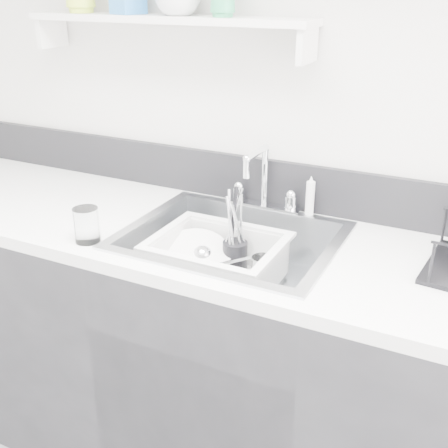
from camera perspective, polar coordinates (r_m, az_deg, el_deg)
The scene contains 13 objects.
counter_run at distance 1.94m, azimuth 0.68°, elevation -13.71°, with size 3.20×0.62×0.92m.
backsplash at distance 1.92m, azimuth 4.64°, elevation 4.24°, with size 3.20×0.02×0.16m, color black.
sink at distance 1.74m, azimuth 0.74°, elevation -3.95°, with size 0.64×0.52×0.20m, color silver, non-canonical shape.
faucet at distance 1.88m, azimuth 4.01°, elevation 3.21°, with size 0.26×0.18×0.23m.
side_sprayer at distance 1.84m, azimuth 8.74°, elevation 2.79°, with size 0.03×0.03×0.14m, color white.
wall_shelf at distance 1.92m, azimuth -5.99°, elevation 19.78°, with size 1.00×0.16×0.12m.
wash_tub at distance 1.75m, azimuth -0.66°, elevation -3.91°, with size 0.39×0.32×0.15m, color white, non-canonical shape.
plate_stack at distance 1.80m, azimuth -2.71°, elevation -4.18°, with size 0.28×0.27×0.11m.
utensil_cup at distance 1.80m, azimuth 1.12°, elevation -3.05°, with size 0.08×0.08×0.27m.
ladle at distance 1.77m, azimuth -0.65°, elevation -4.38°, with size 0.26×0.09×0.07m, color silver, non-canonical shape.
tumbler_in_tub at distance 1.73m, azimuth 3.89°, elevation -4.79°, with size 0.07×0.07×0.09m, color white.
tumbler_counter at distance 1.70m, azimuth -13.79°, elevation -0.10°, with size 0.08×0.08×0.10m, color white.
bowl_small at distance 1.67m, azimuth 1.41°, elevation -7.01°, with size 0.12×0.12×0.04m, color white.
Camera 1 is at (0.67, -0.20, 1.63)m, focal length 45.00 mm.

